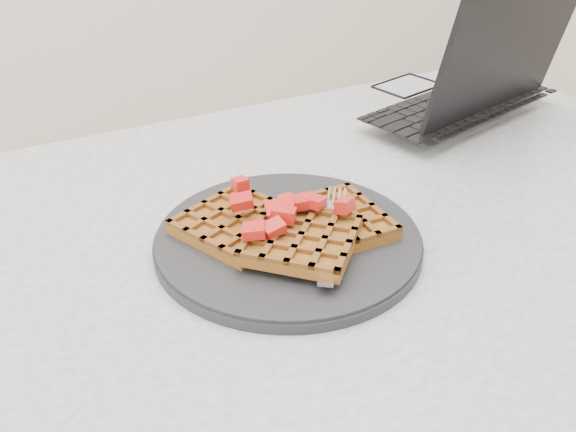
{
  "coord_description": "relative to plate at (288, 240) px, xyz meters",
  "views": [
    {
      "loc": [
        -0.36,
        -0.55,
        1.16
      ],
      "look_at": [
        -0.07,
        -0.02,
        0.79
      ],
      "focal_mm": 40.0,
      "sensor_mm": 36.0,
      "label": 1
    }
  ],
  "objects": [
    {
      "name": "strawberry_pile",
      "position": [
        0.0,
        0.0,
        0.05
      ],
      "size": [
        0.15,
        0.15,
        0.02
      ],
      "primitive_type": null,
      "color": "#A00E0D",
      "rests_on": "waffles"
    },
    {
      "name": "table",
      "position": [
        0.07,
        0.02,
        -0.12
      ],
      "size": [
        1.2,
        0.8,
        0.75
      ],
      "color": "beige",
      "rests_on": "ground"
    },
    {
      "name": "laptop",
      "position": [
        0.42,
        0.23,
        0.03
      ],
      "size": [
        0.39,
        0.32,
        0.24
      ],
      "rotation": [
        0.0,
        0.0,
        3.37
      ],
      "color": "black",
      "rests_on": "table"
    },
    {
      "name": "plate",
      "position": [
        0.0,
        0.0,
        0.0
      ],
      "size": [
        0.3,
        0.3,
        0.02
      ],
      "primitive_type": "cylinder",
      "color": "black",
      "rests_on": "table"
    },
    {
      "name": "waffles",
      "position": [
        0.0,
        -0.0,
        0.02
      ],
      "size": [
        0.23,
        0.23,
        0.03
      ],
      "color": "brown",
      "rests_on": "plate"
    },
    {
      "name": "fork",
      "position": [
        0.04,
        -0.04,
        0.02
      ],
      "size": [
        0.12,
        0.16,
        0.02
      ],
      "primitive_type": null,
      "rotation": [
        0.0,
        0.0,
        -0.62
      ],
      "color": "silver",
      "rests_on": "plate"
    }
  ]
}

